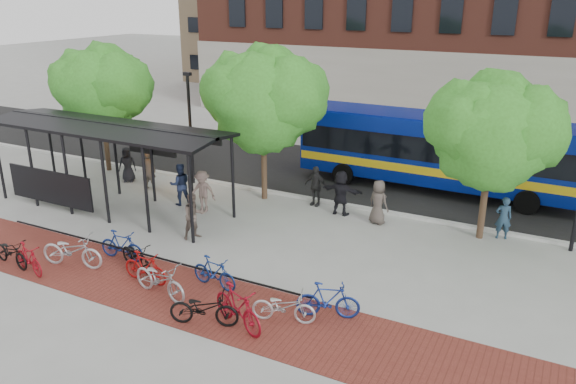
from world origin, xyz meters
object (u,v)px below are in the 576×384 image
at_px(pedestrian_4, 315,186).
at_px(bike_8, 204,308).
at_px(tree_b, 266,96).
at_px(bike_11, 328,300).
at_px(tree_c, 496,129).
at_px(pedestrian_6, 378,202).
at_px(bus_shelter, 105,136).
at_px(bike_6, 160,279).
at_px(bike_9, 238,307).
at_px(pedestrian_7, 503,218).
at_px(pedestrian_5, 341,193).
at_px(pedestrian_0, 127,164).
at_px(pedestrian_2, 180,184).
at_px(bike_10, 284,306).
at_px(bike_1, 29,258).
at_px(bike_5, 145,267).
at_px(bike_2, 72,250).
at_px(tree_a, 102,85).
at_px(bike_7, 214,272).
at_px(pedestrian_3, 203,191).
at_px(bus, 439,148).
at_px(pedestrian_1, 149,170).
at_px(pedestrian_8, 194,216).
at_px(lamp_post_left, 190,125).
at_px(bike_4, 136,255).
at_px(bike_0, 11,252).

bearing_deg(pedestrian_4, bike_8, -76.20).
height_order(tree_b, bike_11, tree_b).
distance_m(tree_c, pedestrian_6, 5.01).
xyz_separation_m(bus_shelter, bike_6, (6.53, -4.84, -2.45)).
xyz_separation_m(tree_b, bike_9, (4.19, -9.02, -3.86)).
height_order(bus_shelter, pedestrian_7, bus_shelter).
bearing_deg(pedestrian_5, pedestrian_0, 4.61).
bearing_deg(pedestrian_2, pedestrian_7, 147.11).
bearing_deg(bike_10, pedestrian_6, -16.31).
distance_m(bike_1, pedestrian_5, 11.46).
height_order(bike_1, bike_11, bike_11).
relative_size(bike_9, pedestrian_7, 1.25).
distance_m(bike_5, bike_10, 4.80).
bearing_deg(bike_9, pedestrian_2, 68.39).
bearing_deg(pedestrian_2, pedestrian_0, -62.52).
relative_size(bike_11, pedestrian_5, 0.96).
bearing_deg(bike_11, bike_9, 109.04).
xyz_separation_m(bus_shelter, bike_8, (8.56, -5.51, -2.50)).
xyz_separation_m(tree_c, bike_10, (-3.85, -8.22, -3.59)).
bearing_deg(bike_2, tree_c, -66.11).
relative_size(tree_a, tree_c, 1.04).
height_order(tree_c, bike_7, tree_c).
xyz_separation_m(bike_9, pedestrian_3, (-5.74, 6.48, 0.26)).
relative_size(bus_shelter, tree_b, 1.64).
bearing_deg(pedestrian_4, bike_1, -112.84).
height_order(bike_6, pedestrian_2, pedestrian_2).
bearing_deg(bike_6, tree_a, 59.83).
height_order(bus, pedestrian_6, bus).
height_order(bike_1, pedestrian_1, pedestrian_1).
bearing_deg(pedestrian_4, bike_5, -95.32).
xyz_separation_m(pedestrian_7, pedestrian_8, (-9.88, -5.09, 0.06)).
height_order(pedestrian_1, pedestrian_3, pedestrian_1).
distance_m(bike_10, pedestrian_3, 8.79).
relative_size(tree_b, lamp_post_left, 1.26).
bearing_deg(bike_11, pedestrian_8, 48.03).
distance_m(tree_a, lamp_post_left, 5.14).
height_order(pedestrian_0, pedestrian_2, pedestrian_2).
bearing_deg(bike_4, bike_0, 133.11).
xyz_separation_m(bike_11, pedestrian_2, (-8.96, 5.18, 0.36)).
height_order(pedestrian_6, pedestrian_8, pedestrian_6).
distance_m(lamp_post_left, pedestrian_2, 3.40).
bearing_deg(tree_a, bike_2, -52.31).
xyz_separation_m(bike_10, bike_11, (0.97, 0.74, 0.07)).
relative_size(pedestrian_3, pedestrian_4, 1.01).
xyz_separation_m(bike_6, pedestrian_6, (3.85, 8.20, 0.32)).
bearing_deg(pedestrian_4, tree_b, -167.38).
bearing_deg(pedestrian_1, pedestrian_3, 148.83).
bearing_deg(pedestrian_3, bus, 32.24).
bearing_deg(bike_7, bike_10, -97.62).
height_order(tree_b, bike_8, tree_b).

